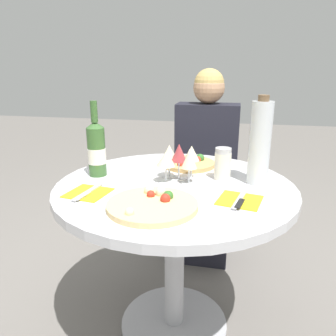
{
  "coord_description": "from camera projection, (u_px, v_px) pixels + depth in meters",
  "views": [
    {
      "loc": [
        0.24,
        -1.27,
        1.19
      ],
      "look_at": [
        -0.01,
        -0.1,
        0.82
      ],
      "focal_mm": 35.0,
      "sensor_mm": 36.0,
      "label": 1
    }
  ],
  "objects": [
    {
      "name": "place_setting_right",
      "position": [
        240.0,
        200.0,
        1.19
      ],
      "size": [
        0.18,
        0.19,
        0.01
      ],
      "color": "yellow",
      "rests_on": "dining_table"
    },
    {
      "name": "wine_glass_front_left",
      "position": [
        166.0,
        159.0,
        1.36
      ],
      "size": [
        0.08,
        0.08,
        0.13
      ],
      "color": "silver",
      "rests_on": "dining_table"
    },
    {
      "name": "sugar_shaker",
      "position": [
        223.0,
        164.0,
        1.4
      ],
      "size": [
        0.07,
        0.07,
        0.14
      ],
      "color": "silver",
      "rests_on": "dining_table"
    },
    {
      "name": "pizza_large",
      "position": [
        153.0,
        204.0,
        1.14
      ],
      "size": [
        0.32,
        0.32,
        0.05
      ],
      "color": "#E5C17F",
      "rests_on": "dining_table"
    },
    {
      "name": "wine_glass_center",
      "position": [
        179.0,
        154.0,
        1.38
      ],
      "size": [
        0.07,
        0.07,
        0.16
      ],
      "color": "silver",
      "rests_on": "dining_table"
    },
    {
      "name": "ground_plane",
      "position": [
        174.0,
        324.0,
        1.58
      ],
      "size": [
        12.0,
        12.0,
        0.0
      ],
      "primitive_type": "plane",
      "color": "slate",
      "rests_on": "ground"
    },
    {
      "name": "wine_glass_back_left",
      "position": [
        169.0,
        154.0,
        1.42
      ],
      "size": [
        0.08,
        0.08,
        0.15
      ],
      "color": "silver",
      "rests_on": "dining_table"
    },
    {
      "name": "chair_behind_diner",
      "position": [
        206.0,
        183.0,
        2.25
      ],
      "size": [
        0.39,
        0.39,
        0.85
      ],
      "rotation": [
        0.0,
        0.0,
        3.14
      ],
      "color": "silver",
      "rests_on": "ground_plane"
    },
    {
      "name": "wine_glass_front_right",
      "position": [
        189.0,
        159.0,
        1.34
      ],
      "size": [
        0.07,
        0.07,
        0.15
      ],
      "color": "silver",
      "rests_on": "dining_table"
    },
    {
      "name": "pizza_small_far",
      "position": [
        189.0,
        163.0,
        1.61
      ],
      "size": [
        0.26,
        0.26,
        0.05
      ],
      "color": "tan",
      "rests_on": "dining_table"
    },
    {
      "name": "wine_bottle",
      "position": [
        96.0,
        149.0,
        1.44
      ],
      "size": [
        0.08,
        0.08,
        0.33
      ],
      "color": "#38602D",
      "rests_on": "dining_table"
    },
    {
      "name": "place_setting_left",
      "position": [
        88.0,
        193.0,
        1.26
      ],
      "size": [
        0.17,
        0.19,
        0.01
      ],
      "color": "yellow",
      "rests_on": "dining_table"
    },
    {
      "name": "wine_glass_back_right",
      "position": [
        192.0,
        154.0,
        1.4
      ],
      "size": [
        0.07,
        0.07,
        0.15
      ],
      "color": "silver",
      "rests_on": "dining_table"
    },
    {
      "name": "seated_diner",
      "position": [
        205.0,
        174.0,
        2.1
      ],
      "size": [
        0.39,
        0.4,
        1.18
      ],
      "rotation": [
        0.0,
        0.0,
        3.14
      ],
      "color": "black",
      "rests_on": "ground_plane"
    },
    {
      "name": "dining_table",
      "position": [
        175.0,
        216.0,
        1.41
      ],
      "size": [
        0.99,
        0.99,
        0.72
      ],
      "color": "#B2B2B7",
      "rests_on": "ground_plane"
    },
    {
      "name": "tall_carafe",
      "position": [
        260.0,
        143.0,
        1.32
      ],
      "size": [
        0.09,
        0.09,
        0.36
      ],
      "color": "silver",
      "rests_on": "dining_table"
    }
  ]
}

